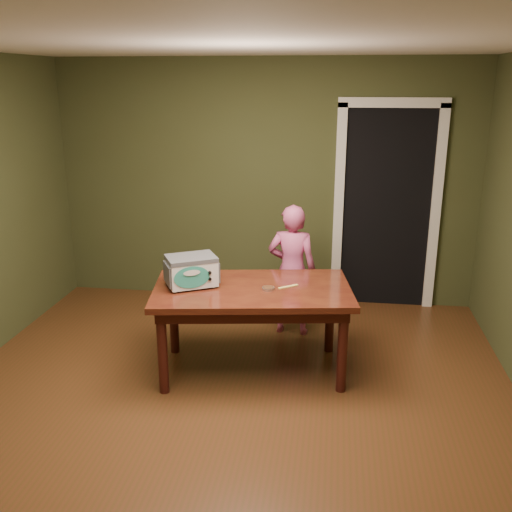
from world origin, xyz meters
name	(u,v)px	position (x,y,z in m)	size (l,w,h in m)	color
floor	(221,420)	(0.00, 0.00, 0.00)	(5.00, 5.00, 0.00)	#532C17
room_shell	(216,188)	(0.00, 0.00, 1.71)	(4.52, 5.02, 2.61)	#3B4323
doorway	(384,204)	(1.30, 2.78, 1.06)	(1.10, 0.66, 2.25)	black
dining_table	(252,299)	(0.12, 0.78, 0.65)	(1.72, 1.13, 0.75)	#38120C
toy_oven	(191,270)	(-0.38, 0.74, 0.89)	(0.48, 0.43, 0.26)	#4C4F54
baking_pan	(268,288)	(0.25, 0.74, 0.76)	(0.10, 0.10, 0.02)	silver
spatula	(288,287)	(0.41, 0.83, 0.75)	(0.18, 0.03, 0.01)	#E9D465
child	(292,270)	(0.38, 1.60, 0.64)	(0.46, 0.30, 1.27)	#C55184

